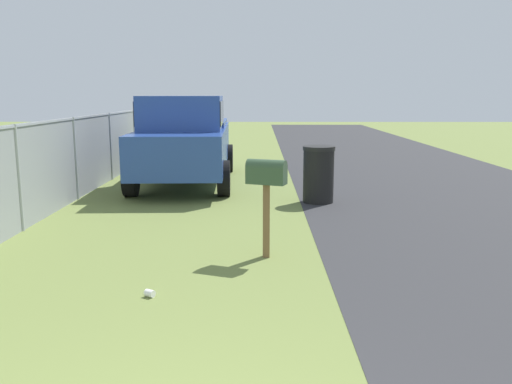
{
  "coord_description": "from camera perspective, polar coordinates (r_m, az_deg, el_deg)",
  "views": [
    {
      "loc": [
        -2.02,
        -0.49,
        2.13
      ],
      "look_at": [
        4.8,
        -0.44,
        0.87
      ],
      "focal_mm": 37.45,
      "sensor_mm": 36.0,
      "label": 1
    }
  ],
  "objects": [
    {
      "name": "pickup_truck",
      "position": [
        12.88,
        -7.63,
        5.77
      ],
      "size": [
        5.57,
        2.36,
        2.09
      ],
      "rotation": [
        0.0,
        0.0,
        3.18
      ],
      "color": "#284793",
      "rests_on": "ground"
    },
    {
      "name": "litter_cup_by_mailbox",
      "position": [
        5.89,
        -11.29,
        -10.57
      ],
      "size": [
        0.12,
        0.13,
        0.08
      ],
      "primitive_type": "cylinder",
      "rotation": [
        0.0,
        1.57,
        1.06
      ],
      "color": "white",
      "rests_on": "ground"
    },
    {
      "name": "mailbox",
      "position": [
        6.9,
        1.12,
        1.36
      ],
      "size": [
        0.36,
        0.55,
        1.3
      ],
      "rotation": [
        0.0,
        0.0,
        -0.35
      ],
      "color": "brown",
      "rests_on": "ground"
    },
    {
      "name": "fence_section",
      "position": [
        11.44,
        -18.78,
        3.73
      ],
      "size": [
        15.56,
        0.07,
        1.68
      ],
      "color": "#9EA3A8",
      "rests_on": "ground"
    },
    {
      "name": "trash_bin",
      "position": [
        10.64,
        6.69,
        1.89
      ],
      "size": [
        0.64,
        0.64,
        1.12
      ],
      "color": "black",
      "rests_on": "ground"
    }
  ]
}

